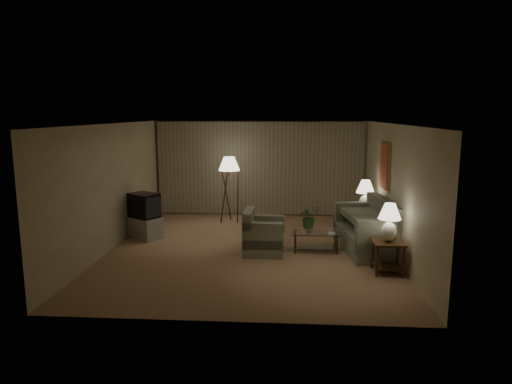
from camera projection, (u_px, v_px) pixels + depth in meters
The scene contains 16 objects.
ground at pixel (250, 249), 9.92m from camera, with size 7.00×7.00×0.00m, color tan.
room_shell at pixel (256, 162), 11.10m from camera, with size 6.04×7.02×2.72m.
sofa at pixel (367, 231), 9.73m from camera, with size 2.23×1.50×0.88m.
armchair at pixel (264, 236), 9.59m from camera, with size 0.92×0.88×0.73m.
side_table_near at pixel (388, 251), 8.40m from camera, with size 0.57×0.57×0.60m.
side_table_far at pixel (364, 219), 10.96m from camera, with size 0.54×0.45×0.60m.
table_lamp_near at pixel (389, 219), 8.30m from camera, with size 0.41×0.41×0.71m.
table_lamp_far at pixel (365, 193), 10.85m from camera, with size 0.44×0.44×0.75m.
coffee_table at pixel (316, 239), 9.73m from camera, with size 1.01×0.55×0.41m.
tv_cabinet at pixel (145, 228), 10.76m from camera, with size 0.93×0.86×0.50m, color #ACACAE.
crt_tv at pixel (144, 205), 10.67m from camera, with size 0.82×0.77×0.57m, color black.
floor_lamp at pixel (229, 188), 12.24m from camera, with size 0.57×0.57×1.77m.
ottoman at pixel (265, 223), 11.48m from camera, with size 0.54×0.54×0.36m, color #B5663D.
vase at pixel (309, 228), 9.71m from camera, with size 0.15×0.15×0.16m, color silver.
flowers at pixel (309, 214), 9.65m from camera, with size 0.43×0.37×0.48m, color #35672E.
book at pixel (328, 233), 9.59m from camera, with size 0.15×0.21×0.02m, color olive.
Camera 1 is at (0.76, -9.53, 2.94)m, focal length 32.00 mm.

